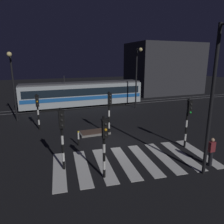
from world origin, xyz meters
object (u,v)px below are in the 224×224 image
object	(u,v)px
traffic_light_median_centre	(109,107)
traffic_light_corner_near_left	(62,130)
traffic_light_corner_near_right	(188,116)
tram	(83,94)
street_lamp_near_kerb	(217,85)
traffic_light_kerb_mid_left	(104,139)
street_lamp_trackside_left	(12,78)
street_lamp_trackside_right	(137,71)
traffic_light_corner_far_left	(38,107)
bollard_island_edge	(78,138)
pedestrian_waiting_at_kerb	(211,152)

from	to	relation	value
traffic_light_median_centre	traffic_light_corner_near_left	bearing A→B (deg)	-134.66
traffic_light_corner_near_right	tram	distance (m)	16.10
street_lamp_near_kerb	traffic_light_kerb_mid_left	bearing A→B (deg)	161.45
street_lamp_trackside_left	street_lamp_trackside_right	xyz separation A→B (m)	(14.03, 1.04, 0.38)
traffic_light_median_centre	traffic_light_kerb_mid_left	world-z (taller)	traffic_light_median_centre
traffic_light_corner_far_left	street_lamp_near_kerb	distance (m)	14.04
traffic_light_median_centre	bollard_island_edge	distance (m)	3.68
pedestrian_waiting_at_kerb	traffic_light_median_centre	bearing A→B (deg)	116.69
traffic_light_kerb_mid_left	street_lamp_trackside_left	distance (m)	14.00
street_lamp_trackside_left	traffic_light_kerb_mid_left	bearing A→B (deg)	-70.23
traffic_light_corner_near_right	street_lamp_trackside_left	size ratio (longest dim) A/B	0.52
traffic_light_corner_near_right	street_lamp_trackside_right	xyz separation A→B (m)	(2.70, 12.40, 2.40)
traffic_light_corner_far_left	tram	bearing A→B (deg)	52.79
street_lamp_near_kerb	pedestrian_waiting_at_kerb	distance (m)	4.17
traffic_light_corner_far_left	street_lamp_trackside_left	xyz separation A→B (m)	(-1.94, 3.49, 2.21)
tram	pedestrian_waiting_at_kerb	distance (m)	18.61
traffic_light_corner_near_right	pedestrian_waiting_at_kerb	bearing A→B (deg)	-100.08
traffic_light_median_centre	street_lamp_trackside_left	bearing A→B (deg)	136.61
traffic_light_corner_near_left	street_lamp_trackside_right	distance (m)	16.87
traffic_light_kerb_mid_left	traffic_light_corner_near_left	bearing A→B (deg)	137.98
tram	street_lamp_near_kerb	bearing A→B (deg)	-84.19
street_lamp_trackside_left	street_lamp_trackside_right	bearing A→B (deg)	4.26
traffic_light_corner_near_left	pedestrian_waiting_at_kerb	world-z (taller)	traffic_light_corner_near_left
tram	bollard_island_edge	size ratio (longest dim) A/B	14.30
traffic_light_median_centre	traffic_light_kerb_mid_left	size ratio (longest dim) A/B	1.07
traffic_light_kerb_mid_left	bollard_island_edge	bearing A→B (deg)	93.60
traffic_light_corner_far_left	traffic_light_corner_near_right	distance (m)	12.25
traffic_light_corner_near_left	traffic_light_kerb_mid_left	bearing A→B (deg)	-42.02
traffic_light_corner_near_left	bollard_island_edge	distance (m)	3.90
tram	bollard_island_edge	xyz separation A→B (m)	(-3.52, -12.62, -1.19)
traffic_light_median_centre	tram	world-z (taller)	tram
traffic_light_corner_far_left	street_lamp_near_kerb	world-z (taller)	street_lamp_near_kerb
street_lamp_near_kerb	bollard_island_edge	size ratio (longest dim) A/B	6.96
street_lamp_near_kerb	pedestrian_waiting_at_kerb	world-z (taller)	street_lamp_near_kerb
street_lamp_trackside_right	bollard_island_edge	size ratio (longest dim) A/B	6.71
traffic_light_median_centre	traffic_light_corner_near_left	world-z (taller)	traffic_light_median_centre
traffic_light_kerb_mid_left	street_lamp_near_kerb	world-z (taller)	street_lamp_near_kerb
street_lamp_trackside_left	bollard_island_edge	distance (m)	10.08
street_lamp_trackside_right	pedestrian_waiting_at_kerb	world-z (taller)	street_lamp_trackside_right
traffic_light_corner_near_left	street_lamp_near_kerb	distance (m)	8.16
traffic_light_corner_far_left	bollard_island_edge	bearing A→B (deg)	-62.92
traffic_light_corner_far_left	traffic_light_kerb_mid_left	bearing A→B (deg)	-73.96
traffic_light_corner_near_left	pedestrian_waiting_at_kerb	xyz separation A→B (m)	(8.00, -2.61, -1.47)
traffic_light_median_centre	tram	xyz separation A→B (m)	(0.61, 11.25, -0.61)
pedestrian_waiting_at_kerb	street_lamp_near_kerb	bearing A→B (deg)	-142.88
traffic_light_corner_far_left	street_lamp_trackside_right	distance (m)	13.17
traffic_light_corner_near_right	street_lamp_near_kerb	bearing A→B (deg)	-113.55
street_lamp_near_kerb	street_lamp_trackside_right	world-z (taller)	street_lamp_near_kerb
street_lamp_trackside_right	bollard_island_edge	world-z (taller)	street_lamp_trackside_right
traffic_light_kerb_mid_left	street_lamp_trackside_left	bearing A→B (deg)	109.77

